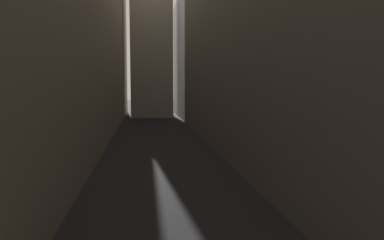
# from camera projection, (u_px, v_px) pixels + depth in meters

# --- Properties ---
(ground_plane) EXTENTS (264.00, 264.00, 0.00)m
(ground_plane) POSITION_uv_depth(u_px,v_px,m) (160.00, 152.00, 39.08)
(ground_plane) COLOR black
(building_block_left) EXTENTS (10.07, 108.00, 25.78)m
(building_block_left) POSITION_uv_depth(u_px,v_px,m) (50.00, 21.00, 38.63)
(building_block_left) COLOR gray
(building_block_left) RESTS_ON ground
(building_block_right) EXTENTS (14.11, 108.00, 24.31)m
(building_block_right) POSITION_uv_depth(u_px,v_px,m) (278.00, 32.00, 41.44)
(building_block_right) COLOR slate
(building_block_right) RESTS_ON ground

